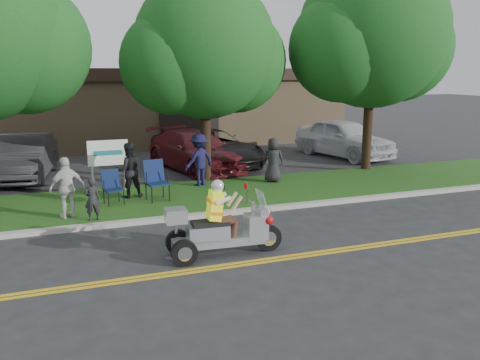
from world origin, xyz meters
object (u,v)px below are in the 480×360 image
object	(u,v)px
trike_scooter	(219,230)
lawn_chair_a	(156,178)
parked_car_mid	(209,149)
lawn_chair_b	(112,185)
parked_car_left	(24,157)
spectator_adult_mid	(129,170)
spectator_adult_right	(67,187)
parked_car_far_right	(344,138)
parked_car_right	(195,150)

from	to	relation	value
trike_scooter	lawn_chair_a	size ratio (longest dim) A/B	2.15
trike_scooter	parked_car_mid	bearing A→B (deg)	77.61
lawn_chair_b	parked_car_left	xyz separation A→B (m)	(-2.50, 5.15, 0.14)
lawn_chair_a	spectator_adult_mid	size ratio (longest dim) A/B	0.71
spectator_adult_right	parked_car_far_right	bearing A→B (deg)	-174.64
parked_car_mid	parked_car_far_right	size ratio (longest dim) A/B	1.07
spectator_adult_mid	parked_car_right	bearing A→B (deg)	-132.92
trike_scooter	lawn_chair_a	bearing A→B (deg)	97.98
spectator_adult_mid	spectator_adult_right	xyz separation A→B (m)	(-1.83, -1.64, -0.03)
lawn_chair_b	spectator_adult_mid	bearing A→B (deg)	32.68
lawn_chair_b	spectator_adult_right	distance (m)	1.67
lawn_chair_a	spectator_adult_right	size ratio (longest dim) A/B	0.74
lawn_chair_a	parked_car_right	bearing A→B (deg)	52.14
spectator_adult_right	parked_car_mid	bearing A→B (deg)	-155.30
lawn_chair_a	spectator_adult_mid	distance (m)	0.91
spectator_adult_mid	parked_car_right	size ratio (longest dim) A/B	0.31
parked_car_far_right	lawn_chair_b	bearing A→B (deg)	-165.93
spectator_adult_right	parked_car_left	distance (m)	6.34
parked_car_far_right	spectator_adult_right	bearing A→B (deg)	-164.16
parked_car_mid	spectator_adult_mid	bearing A→B (deg)	-148.98
lawn_chair_a	spectator_adult_mid	world-z (taller)	spectator_adult_mid
spectator_adult_mid	parked_car_mid	size ratio (longest dim) A/B	0.30
spectator_adult_mid	parked_car_left	xyz separation A→B (m)	(-3.08, 4.57, -0.13)
spectator_adult_right	trike_scooter	bearing A→B (deg)	105.32
parked_car_mid	trike_scooter	bearing A→B (deg)	-123.51
lawn_chair_b	parked_car_far_right	size ratio (longest dim) A/B	0.19
trike_scooter	lawn_chair_a	xyz separation A→B (m)	(-0.37, 4.92, 0.19)
lawn_chair_b	parked_car_right	distance (m)	5.99
spectator_adult_mid	parked_car_left	size ratio (longest dim) A/B	0.34
parked_car_mid	parked_car_left	bearing A→B (deg)	161.38
lawn_chair_b	spectator_adult_right	size ratio (longest dim) A/B	0.61
trike_scooter	spectator_adult_mid	size ratio (longest dim) A/B	1.53
lawn_chair_b	parked_car_far_right	bearing A→B (deg)	12.97
spectator_adult_mid	parked_car_mid	bearing A→B (deg)	-135.96
lawn_chair_a	parked_car_far_right	xyz separation A→B (m)	(9.72, 5.21, 0.10)
trike_scooter	parked_car_mid	xyz separation A→B (m)	(2.85, 9.90, 0.18)
parked_car_right	spectator_adult_right	bearing A→B (deg)	-144.62
spectator_adult_mid	lawn_chair_a	bearing A→B (deg)	137.17
lawn_chair_b	parked_car_far_right	distance (m)	12.18
parked_car_left	parked_car_right	size ratio (longest dim) A/B	0.91
lawn_chair_b	lawn_chair_a	bearing A→B (deg)	-11.54
trike_scooter	parked_car_right	size ratio (longest dim) A/B	0.48
trike_scooter	lawn_chair_b	world-z (taller)	trike_scooter
parked_car_left	parked_car_far_right	bearing A→B (deg)	9.03
spectator_adult_mid	parked_car_mid	world-z (taller)	spectator_adult_mid
parked_car_far_right	spectator_adult_mid	bearing A→B (deg)	-167.30
parked_car_left	lawn_chair_b	bearing A→B (deg)	-55.39
spectator_adult_mid	parked_car_mid	xyz separation A→B (m)	(3.92, 4.43, -0.17)
parked_car_right	parked_car_left	bearing A→B (deg)	162.24
spectator_adult_mid	parked_car_right	xyz separation A→B (m)	(3.22, 4.05, -0.16)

